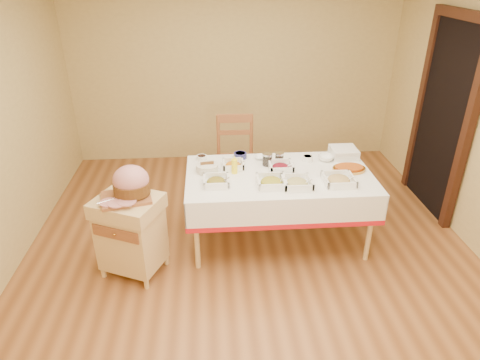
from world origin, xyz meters
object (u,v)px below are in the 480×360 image
object	(u,v)px
preserve_jar_left	(267,160)
bread_basket	(207,168)
plate_stack	(344,152)
preserve_jar_right	(279,159)
dining_chair	(236,159)
brass_platter	(349,168)
mustard_bottle	(234,166)
butcher_cart	(131,231)
dining_table	(279,188)
ham_on_board	(130,184)

from	to	relation	value
preserve_jar_left	bread_basket	world-z (taller)	preserve_jar_left
plate_stack	preserve_jar_right	bearing A→B (deg)	-170.71
dining_chair	plate_stack	bearing A→B (deg)	-26.14
dining_chair	preserve_jar_right	xyz separation A→B (m)	(0.41, -0.66, 0.28)
bread_basket	brass_platter	xyz separation A→B (m)	(1.41, -0.08, -0.02)
preserve_jar_left	dining_chair	bearing A→B (deg)	111.76
mustard_bottle	preserve_jar_left	bearing A→B (deg)	24.88
butcher_cart	preserve_jar_left	world-z (taller)	preserve_jar_left
dining_table	mustard_bottle	world-z (taller)	mustard_bottle
brass_platter	mustard_bottle	bearing A→B (deg)	178.82
preserve_jar_left	preserve_jar_right	bearing A→B (deg)	14.75
dining_table	butcher_cart	xyz separation A→B (m)	(-1.41, -0.42, -0.16)
ham_on_board	preserve_jar_right	distance (m)	1.54
dining_table	brass_platter	world-z (taller)	brass_platter
dining_chair	bread_basket	bearing A→B (deg)	-112.47
dining_table	preserve_jar_left	size ratio (longest dim) A/B	14.12
mustard_bottle	plate_stack	world-z (taller)	mustard_bottle
preserve_jar_left	bread_basket	bearing A→B (deg)	-170.20
ham_on_board	preserve_jar_right	size ratio (longest dim) A/B	3.77
preserve_jar_right	mustard_bottle	size ratio (longest dim) A/B	0.65
butcher_cart	ham_on_board	size ratio (longest dim) A/B	1.75
preserve_jar_right	brass_platter	bearing A→B (deg)	-18.01
preserve_jar_left	brass_platter	xyz separation A→B (m)	(0.80, -0.18, -0.04)
ham_on_board	mustard_bottle	bearing A→B (deg)	25.21
butcher_cart	bread_basket	bearing A→B (deg)	36.66
dining_table	preserve_jar_right	world-z (taller)	preserve_jar_right
dining_chair	brass_platter	distance (m)	1.41
butcher_cart	dining_chair	world-z (taller)	dining_chair
butcher_cart	plate_stack	bearing A→B (deg)	19.94
bread_basket	brass_platter	distance (m)	1.41
ham_on_board	preserve_jar_left	xyz separation A→B (m)	(1.27, 0.60, -0.08)
mustard_bottle	plate_stack	xyz separation A→B (m)	(1.18, 0.31, -0.03)
butcher_cart	preserve_jar_right	bearing A→B (deg)	24.72
butcher_cart	dining_chair	bearing A→B (deg)	51.97
butcher_cart	brass_platter	bearing A→B (deg)	11.98
dining_table	butcher_cart	distance (m)	1.48
dining_table	dining_chair	world-z (taller)	dining_chair
dining_chair	brass_platter	bearing A→B (deg)	-39.31
preserve_jar_right	mustard_bottle	world-z (taller)	mustard_bottle
preserve_jar_left	preserve_jar_right	world-z (taller)	preserve_jar_left
dining_table	bread_basket	xyz separation A→B (m)	(-0.70, 0.11, 0.20)
mustard_bottle	brass_platter	distance (m)	1.14
preserve_jar_right	butcher_cart	bearing A→B (deg)	-155.28
mustard_bottle	preserve_jar_right	bearing A→B (deg)	22.25
dining_chair	ham_on_board	world-z (taller)	ham_on_board
dining_chair	mustard_bottle	bearing A→B (deg)	-94.41
preserve_jar_left	plate_stack	xyz separation A→B (m)	(0.84, 0.15, -0.01)
dining_table	mustard_bottle	bearing A→B (deg)	173.35
preserve_jar_left	brass_platter	size ratio (longest dim) A/B	0.39
preserve_jar_left	dining_table	bearing A→B (deg)	-66.29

